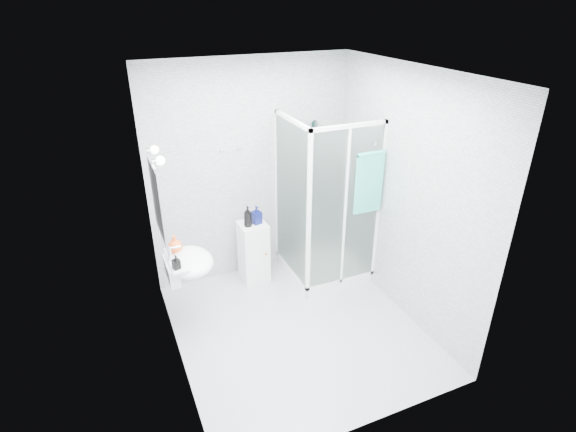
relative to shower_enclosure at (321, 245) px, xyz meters
name	(u,v)px	position (x,y,z in m)	size (l,w,h in m)	color
room	(298,218)	(-0.67, -0.77, 0.85)	(2.40, 2.60, 2.60)	silver
shower_enclosure	(321,245)	(0.00, 0.00, 0.00)	(0.90, 0.95, 2.00)	white
wall_basin	(187,263)	(-1.66, -0.32, 0.35)	(0.46, 0.56, 0.35)	white
mirror	(157,201)	(-1.85, -0.32, 1.05)	(0.02, 0.60, 0.70)	white
vanity_lights	(157,155)	(-1.80, -0.32, 1.47)	(0.10, 0.40, 0.08)	silver
wall_hooks	(230,149)	(-0.92, 0.49, 1.17)	(0.23, 0.06, 0.03)	silver
storage_cabinet	(254,252)	(-0.76, 0.29, -0.07)	(0.32, 0.34, 0.76)	white
hand_towel	(369,181)	(0.33, -0.40, 0.92)	(0.32, 0.05, 0.69)	#31B99E
shampoo_bottle_a	(248,216)	(-0.83, 0.26, 0.43)	(0.10, 0.10, 0.25)	black
shampoo_bottle_b	(257,215)	(-0.71, 0.28, 0.42)	(0.10, 0.10, 0.22)	#0E1556
soap_dispenser_orange	(175,244)	(-1.73, -0.18, 0.51)	(0.14, 0.14, 0.18)	#EB581B
soap_dispenser_black	(176,262)	(-1.78, -0.48, 0.49)	(0.06, 0.07, 0.14)	black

